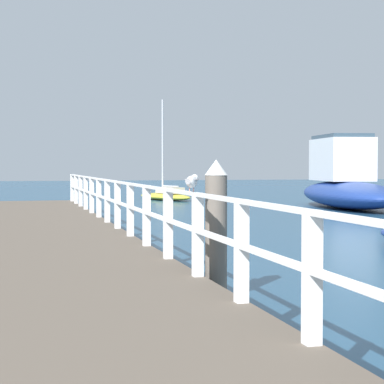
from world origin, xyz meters
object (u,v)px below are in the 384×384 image
Objects in this scene: seagull_background at (192,181)px; boat_2 at (346,183)px; dock_piling_far at (216,230)px; boat_4 at (166,195)px.

boat_2 is (11.04, 17.61, -0.54)m from seagull_background.
seagull_background is 20.79m from boat_2.
seagull_background is at bearing -113.69° from boat_2.
boat_2 reaches higher than dock_piling_far.
boat_4 reaches higher than dock_piling_far.
dock_piling_far is at bearing 57.20° from seagull_background.
boat_2 is at bearing 84.94° from seagull_background.
dock_piling_far reaches higher than seagull_background.
dock_piling_far is 0.76m from seagull_background.
dock_piling_far is 0.36× the size of boat_4.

